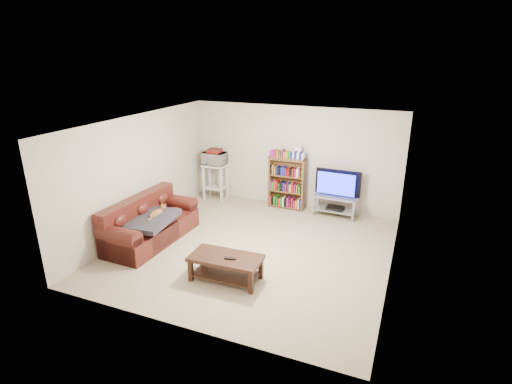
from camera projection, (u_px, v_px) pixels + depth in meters
The scene contains 19 objects.
floor at pixel (253, 248), 7.64m from camera, with size 5.00×5.00×0.00m, color tan.
ceiling at pixel (253, 123), 6.84m from camera, with size 5.00×5.00×0.00m, color white.
wall_back at pixel (294, 157), 9.42m from camera, with size 5.00×5.00×0.00m, color beige.
wall_front at pixel (177, 249), 5.06m from camera, with size 5.00×5.00×0.00m, color beige.
wall_left at pixel (140, 174), 8.14m from camera, with size 5.00×5.00×0.00m, color beige.
wall_right at pixel (397, 209), 6.35m from camera, with size 5.00×5.00×0.00m, color beige.
sofa at pixel (149, 226), 7.88m from camera, with size 0.94×2.07×0.88m.
blanket at pixel (151, 220), 7.62m from camera, with size 0.79×1.02×0.10m, color #2F2C37.
cat at pixel (156, 214), 7.76m from camera, with size 0.22×0.56×0.17m, color brown, non-canonical shape.
coffee_table at pixel (226, 263), 6.51m from camera, with size 1.19×0.62×0.43m.
remote at pixel (230, 258), 6.38m from camera, with size 0.19×0.05×0.02m, color black.
tv_stand at pixel (335, 202), 9.05m from camera, with size 0.97×0.47×0.48m.
television at pixel (337, 184), 8.90m from camera, with size 1.03×0.14×0.59m, color black.
dvd_player at pixel (335, 208), 9.09m from camera, with size 0.38×0.27×0.06m, color black.
bookshelf at pixel (287, 182), 9.42m from camera, with size 0.87×0.28×1.25m.
shelf_clutter at pixel (292, 153), 9.15m from camera, with size 0.64×0.19×0.28m.
microwave_stand at pixel (215, 177), 10.01m from camera, with size 0.57×0.42×0.91m.
microwave at pixel (215, 158), 9.85m from camera, with size 0.56×0.38×0.31m, color silver.
game_boxes at pixel (214, 151), 9.79m from camera, with size 0.33×0.29×0.05m, color maroon.
Camera 1 is at (2.65, -6.31, 3.58)m, focal length 28.00 mm.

